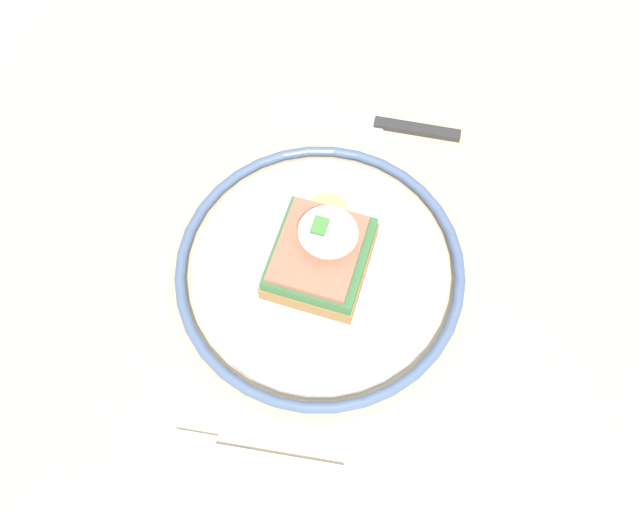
% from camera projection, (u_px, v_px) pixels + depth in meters
% --- Properties ---
extents(ground_plane, '(6.00, 6.00, 0.00)m').
position_uv_depth(ground_plane, '(343.00, 415.00, 1.28)').
color(ground_plane, '#B2ADA3').
extents(dining_table, '(1.01, 0.90, 0.76)m').
position_uv_depth(dining_table, '(363.00, 303.00, 0.69)').
color(dining_table, '#C6B28E').
rests_on(dining_table, ground_plane).
extents(plate, '(0.27, 0.27, 0.02)m').
position_uv_depth(plate, '(320.00, 268.00, 0.58)').
color(plate, white).
rests_on(plate, dining_table).
extents(sandwich, '(0.12, 0.09, 0.08)m').
position_uv_depth(sandwich, '(322.00, 251.00, 0.55)').
color(sandwich, '#9E703D').
rests_on(sandwich, plate).
extents(fork, '(0.04, 0.14, 0.00)m').
position_uv_depth(fork, '(247.00, 455.00, 0.51)').
color(fork, silver).
rests_on(fork, dining_table).
extents(knife, '(0.03, 0.19, 0.01)m').
position_uv_depth(knife, '(384.00, 124.00, 0.66)').
color(knife, '#2D2D2D').
rests_on(knife, dining_table).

